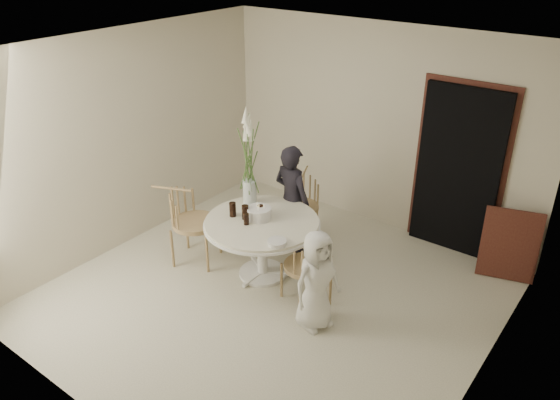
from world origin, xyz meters
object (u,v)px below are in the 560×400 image
Objects in this scene: table at (262,229)px; chair_far at (302,197)px; boy at (317,281)px; flower_vase at (249,163)px; girl at (292,200)px; birthday_cake at (259,213)px; chair_right at (312,264)px; chair_left at (184,214)px.

chair_far reaches higher than table.
flower_vase is at bearing 82.90° from boy.
girl is at bearing 62.82° from boy.
girl reaches higher than birthday_cake.
chair_far is at bearing 96.93° from birthday_cake.
table is 0.67m from girl.
table is 1.08m from boy.
birthday_cake is at bearing -78.63° from chair_right.
flower_vase is at bearing -85.50° from chair_right.
boy is at bearing -73.81° from chair_far.
chair_right is 3.03× the size of birthday_cake.
girl is at bearing -110.18° from chair_right.
chair_right is (0.99, -1.22, -0.01)m from chair_far.
birthday_cake is 0.61m from flower_vase.
table is at bearing 86.40° from boy.
chair_left is 1.02m from flower_vase.
chair_left is (-0.79, -1.34, 0.07)m from chair_far.
girl is 5.08× the size of birthday_cake.
table is 1.54× the size of chair_far.
birthday_cake reaches higher than chair_far.
flower_vase reaches higher than birthday_cake.
boy is 0.91× the size of flower_vase.
table is at bearing 101.25° from girl.
birthday_cake is at bearing 96.32° from girl.
table is at bearing -32.77° from flower_vase.
birthday_cake is (0.13, -1.03, 0.24)m from chair_far.
table is at bearing -103.53° from chair_far.
chair_far is 1.57m from chair_right.
boy is at bearing 65.50° from chair_right.
chair_left is (-0.97, -0.29, 0.01)m from table.
chair_right is (0.80, -0.16, -0.07)m from table.
chair_far is 0.79× the size of boy.
table is 1.57× the size of chair_right.
birthday_cake is (-0.86, 0.18, 0.25)m from chair_right.
chair_right is 1.44m from flower_vase.
chair_right is 0.92m from birthday_cake.
table is 0.19m from birthday_cake.
flower_vase reaches higher than chair_right.
girl reaches higher than chair_right.
flower_vase reaches higher than boy.
chair_right is 0.60× the size of girl.
table is 0.79m from flower_vase.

